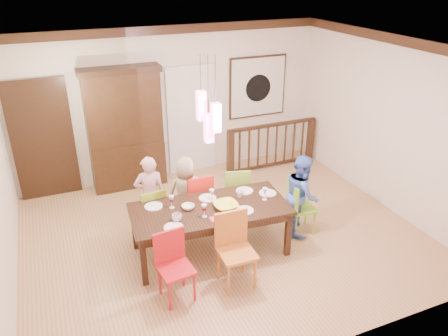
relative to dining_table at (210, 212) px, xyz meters
name	(u,v)px	position (x,y,z in m)	size (l,w,h in m)	color
floor	(223,234)	(0.33, 0.33, -0.67)	(6.00, 6.00, 0.00)	#A77851
ceiling	(223,48)	(0.33, 0.33, 2.23)	(6.00, 6.00, 0.00)	white
wall_back	(173,103)	(0.33, 2.83, 0.78)	(6.00, 6.00, 0.00)	beige
wall_right	(387,123)	(3.33, 0.33, 0.78)	(5.00, 5.00, 0.00)	beige
crown_molding	(223,54)	(0.33, 0.33, 2.15)	(6.00, 5.00, 0.16)	black
panel_door	(43,142)	(-2.07, 2.78, 0.38)	(1.04, 0.07, 2.24)	black
white_doorway	(191,121)	(0.68, 2.80, 0.38)	(0.97, 0.05, 2.22)	silver
painting	(258,87)	(2.13, 2.79, 0.93)	(1.25, 0.06, 1.25)	black
pendant_cluster	(209,117)	(0.00, 0.00, 1.43)	(0.27, 0.21, 1.14)	#E8457F
dining_table	(210,212)	(0.00, 0.00, 0.00)	(2.32, 1.19, 0.75)	black
chair_far_left	(151,209)	(-0.70, 0.72, -0.18)	(0.44, 0.44, 0.87)	olive
chair_far_mid	(197,195)	(0.07, 0.77, -0.13)	(0.44, 0.44, 0.94)	red
chair_far_right	(236,188)	(0.76, 0.79, -0.15)	(0.51, 0.51, 0.92)	#7EAD31
chair_near_left	(176,264)	(-0.75, -0.76, -0.15)	(0.46, 0.46, 0.91)	red
chair_near_mid	(237,248)	(0.06, -0.81, -0.09)	(0.47, 0.47, 1.01)	#C16D28
chair_end_right	(302,204)	(1.53, -0.04, -0.18)	(0.43, 0.43, 0.86)	#75BA2A
china_hutch	(125,129)	(-0.65, 2.63, 0.47)	(1.44, 0.46, 2.27)	black
balustrade	(272,145)	(2.24, 2.28, -0.17)	(1.99, 0.12, 0.96)	black
person_far_left	(150,195)	(-0.66, 0.87, -0.02)	(0.47, 0.31, 1.30)	#F6BBCE
person_far_mid	(186,192)	(-0.09, 0.83, -0.07)	(0.58, 0.38, 1.19)	#BCB28E
person_end_right	(302,194)	(1.51, -0.02, -0.02)	(0.64, 0.50, 1.31)	#4265B9
serving_bowl	(226,206)	(0.20, -0.11, 0.12)	(0.34, 0.34, 0.08)	#E2E541
small_bowl	(188,207)	(-0.30, 0.09, 0.11)	(0.18, 0.18, 0.06)	white
cup_left	(177,217)	(-0.54, -0.15, 0.13)	(0.13, 0.13, 0.11)	silver
cup_right	(240,194)	(0.52, 0.11, 0.13)	(0.11, 0.11, 0.10)	silver
plate_far_left	(154,206)	(-0.73, 0.33, 0.09)	(0.26, 0.26, 0.01)	white
plate_far_mid	(207,198)	(0.06, 0.26, 0.09)	(0.26, 0.26, 0.01)	white
plate_far_right	(245,191)	(0.66, 0.25, 0.09)	(0.26, 0.26, 0.01)	white
plate_near_left	(174,227)	(-0.63, -0.30, 0.09)	(0.26, 0.26, 0.01)	white
plate_near_mid	(244,210)	(0.41, -0.27, 0.09)	(0.26, 0.26, 0.01)	white
plate_end_right	(268,193)	(0.95, 0.05, 0.09)	(0.26, 0.26, 0.01)	white
wine_glass_a	(172,202)	(-0.50, 0.21, 0.17)	(0.08, 0.08, 0.19)	#590C19
wine_glass_b	(212,195)	(0.09, 0.16, 0.17)	(0.08, 0.08, 0.19)	silver
wine_glass_c	(204,211)	(-0.16, -0.20, 0.17)	(0.08, 0.08, 0.19)	#590C19
wine_glass_d	(265,194)	(0.82, -0.09, 0.17)	(0.08, 0.08, 0.19)	silver
napkin	(217,219)	(-0.03, -0.33, 0.09)	(0.18, 0.14, 0.01)	#D83359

